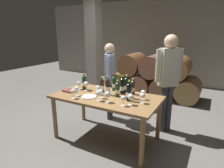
{
  "coord_description": "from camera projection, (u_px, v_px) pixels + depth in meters",
  "views": [
    {
      "loc": [
        1.48,
        -2.48,
        1.76
      ],
      "look_at": [
        0.0,
        0.2,
        0.91
      ],
      "focal_mm": 30.48,
      "sensor_mm": 36.0,
      "label": 1
    }
  ],
  "objects": [
    {
      "name": "wine_bottle_6",
      "position": [
        84.0,
        82.0,
        3.37
      ],
      "size": [
        0.07,
        0.07,
        0.29
      ],
      "color": "black",
      "rests_on": "dining_table"
    },
    {
      "name": "wine_glass_10",
      "position": [
        107.0,
        95.0,
        2.74
      ],
      "size": [
        0.09,
        0.09,
        0.16
      ],
      "color": "white",
      "rests_on": "dining_table"
    },
    {
      "name": "wine_glass_6",
      "position": [
        131.0,
        97.0,
        2.65
      ],
      "size": [
        0.09,
        0.09,
        0.16
      ],
      "color": "white",
      "rests_on": "dining_table"
    },
    {
      "name": "wine_glass_1",
      "position": [
        143.0,
        93.0,
        2.86
      ],
      "size": [
        0.07,
        0.07,
        0.15
      ],
      "color": "white",
      "rests_on": "dining_table"
    },
    {
      "name": "wine_glass_9",
      "position": [
        123.0,
        99.0,
        2.61
      ],
      "size": [
        0.07,
        0.07,
        0.15
      ],
      "color": "white",
      "rests_on": "dining_table"
    },
    {
      "name": "taster_seated_left",
      "position": [
        110.0,
        75.0,
        3.77
      ],
      "size": [
        0.3,
        0.46,
        1.54
      ],
      "color": "#383842",
      "rests_on": "ground_plane"
    },
    {
      "name": "wine_glass_0",
      "position": [
        73.0,
        92.0,
        2.9
      ],
      "size": [
        0.08,
        0.08,
        0.15
      ],
      "color": "white",
      "rests_on": "dining_table"
    },
    {
      "name": "wine_bottle_0",
      "position": [
        117.0,
        89.0,
        2.98
      ],
      "size": [
        0.07,
        0.07,
        0.27
      ],
      "color": "#19381E",
      "rests_on": "dining_table"
    },
    {
      "name": "tasting_notebook",
      "position": [
        70.0,
        91.0,
        3.27
      ],
      "size": [
        0.23,
        0.17,
        0.03
      ],
      "primitive_type": "cube",
      "rotation": [
        0.0,
        0.0,
        -0.07
      ],
      "color": "brown",
      "rests_on": "dining_table"
    },
    {
      "name": "wine_glass_7",
      "position": [
        77.0,
        89.0,
        3.02
      ],
      "size": [
        0.08,
        0.08,
        0.16
      ],
      "color": "white",
      "rests_on": "dining_table"
    },
    {
      "name": "barrel_stack",
      "position": [
        153.0,
        77.0,
        5.3
      ],
      "size": [
        2.49,
        0.9,
        1.15
      ],
      "color": "brown",
      "rests_on": "ground_plane"
    },
    {
      "name": "wine_glass_3",
      "position": [
        99.0,
        93.0,
        2.81
      ],
      "size": [
        0.09,
        0.09,
        0.16
      ],
      "color": "white",
      "rests_on": "dining_table"
    },
    {
      "name": "wine_bottle_9",
      "position": [
        129.0,
        92.0,
        2.8
      ],
      "size": [
        0.07,
        0.07,
        0.31
      ],
      "color": "black",
      "rests_on": "dining_table"
    },
    {
      "name": "cellar_back_wall",
      "position": [
        169.0,
        42.0,
        6.42
      ],
      "size": [
        10.0,
        0.24,
        2.8
      ],
      "primitive_type": "cube",
      "color": "gray",
      "rests_on": "ground_plane"
    },
    {
      "name": "serving_plate",
      "position": [
        89.0,
        97.0,
        2.99
      ],
      "size": [
        0.24,
        0.24,
        0.01
      ],
      "primitive_type": "cylinder",
      "color": "white",
      "rests_on": "dining_table"
    },
    {
      "name": "wine_bottle_4",
      "position": [
        122.0,
        86.0,
        3.1
      ],
      "size": [
        0.07,
        0.07,
        0.32
      ],
      "color": "black",
      "rests_on": "dining_table"
    },
    {
      "name": "wine_glass_4",
      "position": [
        86.0,
        84.0,
        3.29
      ],
      "size": [
        0.09,
        0.09,
        0.16
      ],
      "color": "white",
      "rests_on": "dining_table"
    },
    {
      "name": "sommelier_presenting",
      "position": [
        169.0,
        75.0,
        3.23
      ],
      "size": [
        0.38,
        0.36,
        1.72
      ],
      "color": "#383842",
      "rests_on": "ground_plane"
    },
    {
      "name": "ground_plane",
      "position": [
        106.0,
        138.0,
        3.25
      ],
      "size": [
        14.0,
        14.0,
        0.0
      ],
      "primitive_type": "plane",
      "color": "#66635E"
    },
    {
      "name": "wine_glass_8",
      "position": [
        143.0,
        96.0,
        2.71
      ],
      "size": [
        0.08,
        0.08,
        0.15
      ],
      "color": "white",
      "rests_on": "dining_table"
    },
    {
      "name": "wine_bottle_1",
      "position": [
        130.0,
        90.0,
        2.91
      ],
      "size": [
        0.07,
        0.07,
        0.32
      ],
      "color": "#19381E",
      "rests_on": "dining_table"
    },
    {
      "name": "wine_glass_11",
      "position": [
        79.0,
        84.0,
        3.37
      ],
      "size": [
        0.07,
        0.07,
        0.15
      ],
      "color": "white",
      "rests_on": "dining_table"
    },
    {
      "name": "wine_glass_5",
      "position": [
        101.0,
        92.0,
        2.92
      ],
      "size": [
        0.07,
        0.07,
        0.15
      ],
      "color": "white",
      "rests_on": "dining_table"
    },
    {
      "name": "stone_pillar",
      "position": [
        94.0,
        50.0,
        4.86
      ],
      "size": [
        0.32,
        0.32,
        2.6
      ],
      "primitive_type": "cube",
      "color": "gray",
      "rests_on": "ground_plane"
    },
    {
      "name": "wine_bottle_8",
      "position": [
        126.0,
        85.0,
        3.16
      ],
      "size": [
        0.07,
        0.07,
        0.32
      ],
      "color": "black",
      "rests_on": "dining_table"
    },
    {
      "name": "wine_glass_2",
      "position": [
        98.0,
        88.0,
        3.09
      ],
      "size": [
        0.08,
        0.08,
        0.15
      ],
      "color": "white",
      "rests_on": "dining_table"
    },
    {
      "name": "dining_table",
      "position": [
        106.0,
        101.0,
        3.07
      ],
      "size": [
        1.7,
        0.9,
        0.76
      ],
      "color": "olive",
      "rests_on": "ground_plane"
    },
    {
      "name": "wine_bottle_7",
      "position": [
        108.0,
        87.0,
        3.07
      ],
      "size": [
        0.07,
        0.07,
        0.32
      ],
      "color": "black",
      "rests_on": "dining_table"
    },
    {
      "name": "wine_bottle_3",
      "position": [
        133.0,
        87.0,
        3.1
      ],
      "size": [
        0.07,
        0.07,
        0.27
      ],
      "color": "black",
      "rests_on": "dining_table"
    },
    {
      "name": "wine_bottle_5",
      "position": [
        102.0,
        85.0,
        3.21
      ],
      "size": [
        0.07,
        0.07,
        0.27
      ],
      "color": "black",
      "rests_on": "dining_table"
    },
    {
      "name": "wine_bottle_2",
      "position": [
        114.0,
        83.0,
        3.29
      ],
      "size": [
        0.07,
        0.07,
        0.29
      ],
      "color": "#19381E",
      "rests_on": "dining_table"
    }
  ]
}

